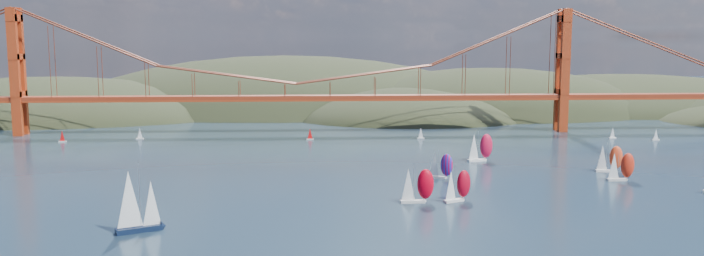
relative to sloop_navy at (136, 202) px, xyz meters
name	(u,v)px	position (x,y,z in m)	size (l,w,h in m)	color
headlands	(377,130)	(76.34, 253.31, -19.23)	(725.00, 225.00, 96.00)	black
bridge	(292,60)	(29.64, 155.02, 25.46)	(552.00, 12.00, 55.00)	maroon
sloop_navy	(136,202)	(0.00, 0.00, 0.00)	(10.53, 8.35, 15.35)	black
racer_0	(416,185)	(65.43, 23.03, -2.03)	(8.79, 3.65, 10.04)	silver
racer_1	(457,185)	(76.20, 23.96, -2.42)	(8.21, 5.87, 9.21)	silver
racer_3	(609,158)	(132.45, 60.09, -2.27)	(8.41, 3.74, 9.53)	white
racer_4	(620,166)	(130.20, 46.84, -2.29)	(8.31, 3.47, 9.49)	silver
racer_5	(480,147)	(96.11, 81.06, -1.72)	(9.54, 5.63, 10.69)	white
racer_rwb	(440,165)	(77.17, 53.30, -2.65)	(7.77, 5.72, 8.74)	silver
distant_boat_2	(62,136)	(-63.35, 133.21, -4.37)	(3.00, 2.00, 4.70)	silver
distant_boat_3	(140,133)	(-33.82, 139.67, -4.37)	(3.00, 2.00, 4.70)	silver
distant_boat_4	(613,133)	(164.80, 130.11, -4.37)	(3.00, 2.00, 4.70)	silver
distant_boat_5	(656,135)	(180.64, 124.36, -4.37)	(3.00, 2.00, 4.70)	silver
distant_boat_8	(421,133)	(83.94, 134.00, -4.37)	(3.00, 2.00, 4.70)	silver
distant_boat_9	(310,134)	(37.47, 133.78, -4.37)	(3.00, 2.00, 4.70)	silver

